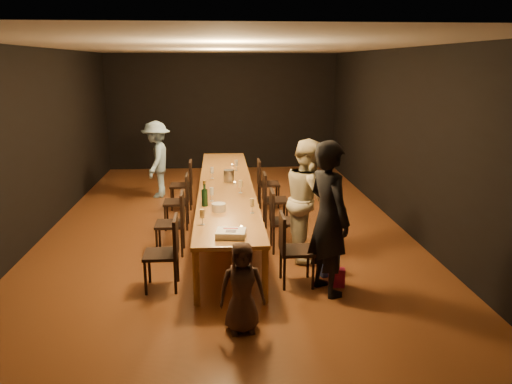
{
  "coord_description": "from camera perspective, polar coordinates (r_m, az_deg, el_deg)",
  "views": [
    {
      "loc": [
        -0.11,
        -8.26,
        2.75
      ],
      "look_at": [
        0.4,
        -1.53,
        1.0
      ],
      "focal_mm": 35.0,
      "sensor_mm": 36.0,
      "label": 1
    }
  ],
  "objects": [
    {
      "name": "ground",
      "position": [
        8.7,
        -3.38,
        -3.91
      ],
      "size": [
        10.0,
        10.0,
        0.0
      ],
      "primitive_type": "plane",
      "color": "#4C2A13",
      "rests_on": "ground"
    },
    {
      "name": "room_shell",
      "position": [
        8.28,
        -3.6,
        9.85
      ],
      "size": [
        6.04,
        10.04,
        3.02
      ],
      "color": "black",
      "rests_on": "ground"
    },
    {
      "name": "table",
      "position": [
        8.51,
        -3.45,
        0.58
      ],
      "size": [
        0.9,
        6.0,
        0.75
      ],
      "color": "#965D2B",
      "rests_on": "ground"
    },
    {
      "name": "chair_right_0",
      "position": [
        6.36,
        4.7,
        -6.57
      ],
      "size": [
        0.42,
        0.42,
        0.93
      ],
      "primitive_type": null,
      "rotation": [
        0.0,
        0.0,
        -1.57
      ],
      "color": "black",
      "rests_on": "ground"
    },
    {
      "name": "chair_right_1",
      "position": [
        7.48,
        3.28,
        -3.27
      ],
      "size": [
        0.42,
        0.42,
        0.93
      ],
      "primitive_type": null,
      "rotation": [
        0.0,
        0.0,
        -1.57
      ],
      "color": "black",
      "rests_on": "ground"
    },
    {
      "name": "chair_right_2",
      "position": [
        8.62,
        2.23,
        -0.84
      ],
      "size": [
        0.42,
        0.42,
        0.93
      ],
      "primitive_type": null,
      "rotation": [
        0.0,
        0.0,
        -1.57
      ],
      "color": "black",
      "rests_on": "ground"
    },
    {
      "name": "chair_right_3",
      "position": [
        9.78,
        1.43,
        1.01
      ],
      "size": [
        0.42,
        0.42,
        0.93
      ],
      "primitive_type": null,
      "rotation": [
        0.0,
        0.0,
        -1.57
      ],
      "color": "black",
      "rests_on": "ground"
    },
    {
      "name": "chair_left_0",
      "position": [
        6.33,
        -10.8,
        -6.89
      ],
      "size": [
        0.42,
        0.42,
        0.93
      ],
      "primitive_type": null,
      "rotation": [
        0.0,
        0.0,
        1.57
      ],
      "color": "black",
      "rests_on": "ground"
    },
    {
      "name": "chair_left_1",
      "position": [
        7.45,
        -9.82,
        -3.53
      ],
      "size": [
        0.42,
        0.42,
        0.93
      ],
      "primitive_type": null,
      "rotation": [
        0.0,
        0.0,
        1.57
      ],
      "color": "black",
      "rests_on": "ground"
    },
    {
      "name": "chair_left_2",
      "position": [
        8.6,
        -9.1,
        -1.06
      ],
      "size": [
        0.42,
        0.42,
        0.93
      ],
      "primitive_type": null,
      "rotation": [
        0.0,
        0.0,
        1.57
      ],
      "color": "black",
      "rests_on": "ground"
    },
    {
      "name": "chair_left_3",
      "position": [
        9.76,
        -8.55,
        0.83
      ],
      "size": [
        0.42,
        0.42,
        0.93
      ],
      "primitive_type": null,
      "rotation": [
        0.0,
        0.0,
        1.57
      ],
      "color": "black",
      "rests_on": "ground"
    },
    {
      "name": "woman_birthday",
      "position": [
        6.04,
        8.32,
        -2.99
      ],
      "size": [
        0.68,
        0.81,
        1.89
      ],
      "primitive_type": "imported",
      "rotation": [
        0.0,
        0.0,
        1.95
      ],
      "color": "black",
      "rests_on": "ground"
    },
    {
      "name": "woman_tan",
      "position": [
        7.14,
        6.01,
        -0.84
      ],
      "size": [
        0.66,
        0.84,
        1.73
      ],
      "primitive_type": "imported",
      "rotation": [
        0.0,
        0.0,
        1.57
      ],
      "color": "beige",
      "rests_on": "ground"
    },
    {
      "name": "man_blue",
      "position": [
        10.64,
        -11.28,
        3.68
      ],
      "size": [
        0.67,
        1.07,
        1.6
      ],
      "primitive_type": "imported",
      "rotation": [
        0.0,
        0.0,
        -1.65
      ],
      "color": "#82A8C9",
      "rests_on": "ground"
    },
    {
      "name": "child",
      "position": [
        5.27,
        -1.61,
        -10.83
      ],
      "size": [
        0.5,
        0.35,
        0.98
      ],
      "primitive_type": "imported",
      "rotation": [
        0.0,
        0.0,
        0.08
      ],
      "color": "#3F2B23",
      "rests_on": "ground"
    },
    {
      "name": "gift_bag_red",
      "position": [
        6.48,
        9.19,
        -9.61
      ],
      "size": [
        0.22,
        0.14,
        0.24
      ],
      "primitive_type": "cube",
      "rotation": [
        0.0,
        0.0,
        -0.16
      ],
      "color": "#B81B4F",
      "rests_on": "ground"
    },
    {
      "name": "gift_bag_blue",
      "position": [
        6.78,
        8.27,
        -8.1
      ],
      "size": [
        0.29,
        0.23,
        0.31
      ],
      "primitive_type": "cube",
      "rotation": [
        0.0,
        0.0,
        0.29
      ],
      "color": "navy",
      "rests_on": "ground"
    },
    {
      "name": "birthday_cake",
      "position": [
        5.94,
        -2.88,
        -4.76
      ],
      "size": [
        0.38,
        0.32,
        0.08
      ],
      "rotation": [
        0.0,
        0.0,
        -0.13
      ],
      "color": "white",
      "rests_on": "table"
    },
    {
      "name": "plate_stack",
      "position": [
        6.95,
        -4.29,
        -1.75
      ],
      "size": [
        0.22,
        0.22,
        0.11
      ],
      "primitive_type": "cylinder",
      "rotation": [
        0.0,
        0.0,
        0.1
      ],
      "color": "white",
      "rests_on": "table"
    },
    {
      "name": "champagne_bottle",
      "position": [
        7.19,
        -5.9,
        -0.16
      ],
      "size": [
        0.1,
        0.1,
        0.37
      ],
      "primitive_type": null,
      "rotation": [
        0.0,
        0.0,
        0.14
      ],
      "color": "black",
      "rests_on": "table"
    },
    {
      "name": "ice_bucket",
      "position": [
        8.68,
        -3.12,
        1.88
      ],
      "size": [
        0.23,
        0.23,
        0.2
      ],
      "primitive_type": "cylinder",
      "rotation": [
        0.0,
        0.0,
        0.29
      ],
      "color": "#A2A2A6",
      "rests_on": "table"
    },
    {
      "name": "wineglass_0",
      "position": [
        6.37,
        -6.15,
        -2.87
      ],
      "size": [
        0.06,
        0.06,
        0.21
      ],
      "primitive_type": null,
      "color": "beige",
      "rests_on": "table"
    },
    {
      "name": "wineglass_1",
      "position": [
        6.83,
        -0.45,
        -1.59
      ],
      "size": [
        0.06,
        0.06,
        0.21
      ],
      "primitive_type": null,
      "color": "beige",
      "rests_on": "table"
    },
    {
      "name": "wineglass_2",
      "position": [
        7.45,
        -5.09,
        -0.28
      ],
      "size": [
        0.06,
        0.06,
        0.21
      ],
      "primitive_type": null,
      "color": "silver",
      "rests_on": "table"
    },
    {
      "name": "wineglass_3",
      "position": [
        7.89,
        -1.79,
        0.63
      ],
      "size": [
        0.06,
        0.06,
        0.21
      ],
      "primitive_type": null,
      "color": "beige",
      "rests_on": "table"
    },
    {
      "name": "wineglass_4",
      "position": [
        8.92,
        -5.04,
        2.2
      ],
      "size": [
        0.06,
        0.06,
        0.21
      ],
      "primitive_type": null,
      "color": "silver",
      "rests_on": "table"
    },
    {
      "name": "wineglass_5",
      "position": [
        9.55,
        -2.27,
        3.07
      ],
      "size": [
        0.06,
        0.06,
        0.21
      ],
      "primitive_type": null,
      "color": "silver",
      "rests_on": "table"
    },
    {
      "name": "tealight_near",
      "position": [
        6.22,
        -1.69,
        -4.08
      ],
      "size": [
        0.05,
        0.05,
        0.03
      ],
      "primitive_type": "cylinder",
      "color": "#B2B7B2",
      "rests_on": "table"
    },
    {
      "name": "tealight_mid",
      "position": [
        8.51,
        -2.45,
        1.04
      ],
      "size": [
        0.05,
        0.05,
        0.03
      ],
      "primitive_type": "cylinder",
      "color": "#B2B7B2",
      "rests_on": "table"
    },
    {
      "name": "tealight_far",
      "position": [
        10.0,
        -2.75,
        3.07
      ],
      "size": [
        0.05,
        0.05,
        0.03
      ],
      "primitive_type": "cylinder",
      "color": "#B2B7B2",
      "rests_on": "table"
    }
  ]
}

